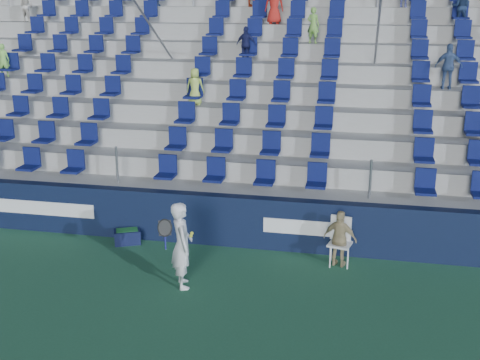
% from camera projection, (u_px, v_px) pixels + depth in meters
% --- Properties ---
extents(ground, '(70.00, 70.00, 0.00)m').
position_uv_depth(ground, '(199.00, 311.00, 11.05)').
color(ground, '#2C6644').
rests_on(ground, ground).
extents(sponsor_wall, '(24.00, 0.32, 1.20)m').
position_uv_depth(sponsor_wall, '(235.00, 221.00, 13.82)').
color(sponsor_wall, black).
rests_on(sponsor_wall, ground).
extents(grandstand, '(24.00, 8.17, 6.63)m').
position_uv_depth(grandstand, '(270.00, 114.00, 18.14)').
color(grandstand, '#A3A39E').
rests_on(grandstand, ground).
extents(tennis_player, '(0.73, 0.76, 1.76)m').
position_uv_depth(tennis_player, '(182.00, 245.00, 11.78)').
color(tennis_player, silver).
rests_on(tennis_player, ground).
extents(line_judge_chair, '(0.55, 0.57, 1.04)m').
position_uv_depth(line_judge_chair, '(340.00, 237.00, 12.90)').
color(line_judge_chair, white).
rests_on(line_judge_chair, ground).
extents(line_judge, '(0.78, 0.49, 1.24)m').
position_uv_depth(line_judge, '(340.00, 239.00, 12.75)').
color(line_judge, tan).
rests_on(line_judge, ground).
extents(ball_bin, '(0.71, 0.60, 0.34)m').
position_uv_depth(ball_bin, '(127.00, 236.00, 14.05)').
color(ball_bin, '#0F1537').
rests_on(ball_bin, ground).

